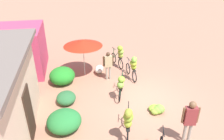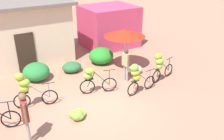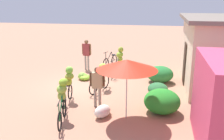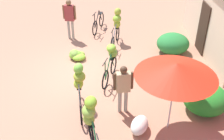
% 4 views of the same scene
% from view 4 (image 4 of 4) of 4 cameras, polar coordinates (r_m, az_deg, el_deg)
% --- Properties ---
extents(ground_plane, '(60.00, 60.00, 0.00)m').
position_cam_4_polar(ground_plane, '(10.09, -5.37, -0.61)').
color(ground_plane, '#A87359').
extents(hedge_bush_front_left, '(1.23, 1.31, 0.81)m').
position_cam_4_polar(hedge_bush_front_left, '(11.45, 12.49, 5.39)').
color(hedge_bush_front_left, '#287D37').
rests_on(hedge_bush_front_left, ground).
extents(hedge_bush_front_right, '(0.99, 0.87, 0.51)m').
position_cam_4_polar(hedge_bush_front_right, '(10.04, 14.31, -0.07)').
color(hedge_bush_front_right, '#2C6837').
rests_on(hedge_bush_front_right, ground).
extents(hedge_bush_mid, '(1.34, 1.31, 0.87)m').
position_cam_4_polar(hedge_bush_mid, '(8.61, 18.68, -5.59)').
color(hedge_bush_mid, '#248C28').
rests_on(hedge_bush_mid, ground).
extents(market_umbrella, '(2.07, 2.07, 2.09)m').
position_cam_4_polar(market_umbrella, '(6.88, 13.15, 0.08)').
color(market_umbrella, beige).
rests_on(market_umbrella, ground).
extents(bicycle_leftmost, '(1.65, 0.56, 1.04)m').
position_cam_4_polar(bicycle_leftmost, '(13.16, -2.86, 9.67)').
color(bicycle_leftmost, black).
rests_on(bicycle_leftmost, ground).
extents(bicycle_near_pile, '(1.63, 0.58, 1.51)m').
position_cam_4_polar(bicycle_near_pile, '(11.75, 0.96, 9.43)').
color(bicycle_near_pile, black).
rests_on(bicycle_near_pile, ground).
extents(bicycle_center_loaded, '(1.54, 0.62, 1.21)m').
position_cam_4_polar(bicycle_center_loaded, '(9.48, -0.19, 2.29)').
color(bicycle_center_loaded, black).
rests_on(bicycle_center_loaded, ground).
extents(bicycle_by_shop, '(1.58, 0.42, 1.42)m').
position_cam_4_polar(bicycle_by_shop, '(8.11, -6.80, -2.90)').
color(bicycle_by_shop, black).
rests_on(bicycle_by_shop, ground).
extents(bicycle_rightmost, '(1.59, 0.53, 1.43)m').
position_cam_4_polar(bicycle_rightmost, '(6.86, -4.37, -10.39)').
color(bicycle_rightmost, black).
rests_on(bicycle_rightmost, ground).
extents(banana_pile_on_ground, '(0.76, 0.79, 0.36)m').
position_cam_4_polar(banana_pile_on_ground, '(10.94, -7.32, 3.05)').
color(banana_pile_on_ground, '#76A03C').
rests_on(banana_pile_on_ground, ground).
extents(produce_sack, '(0.82, 0.72, 0.44)m').
position_cam_4_polar(produce_sack, '(7.67, 5.72, -11.28)').
color(produce_sack, silver).
rests_on(produce_sack, ground).
extents(person_vendor, '(0.24, 0.58, 1.58)m').
position_cam_4_polar(person_vendor, '(7.79, 2.34, -3.13)').
color(person_vendor, gray).
rests_on(person_vendor, ground).
extents(person_bystander, '(0.26, 0.57, 1.78)m').
position_cam_4_polar(person_bystander, '(12.21, -8.78, 11.14)').
color(person_bystander, gray).
rests_on(person_bystander, ground).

